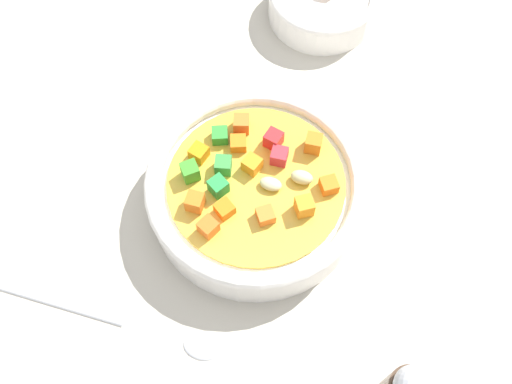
# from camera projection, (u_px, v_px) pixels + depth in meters

# --- Properties ---
(ground_plane) EXTENTS (1.40, 1.40, 0.02)m
(ground_plane) POSITION_uv_depth(u_px,v_px,m) (256.00, 207.00, 0.58)
(ground_plane) COLOR #BAB2A0
(soup_bowl_main) EXTENTS (0.20, 0.20, 0.06)m
(soup_bowl_main) POSITION_uv_depth(u_px,v_px,m) (256.00, 190.00, 0.55)
(soup_bowl_main) COLOR white
(soup_bowl_main) RESTS_ON ground_plane
(spoon) EXTENTS (0.12, 0.20, 0.01)m
(spoon) POSITION_uv_depth(u_px,v_px,m) (126.00, 324.00, 0.52)
(spoon) COLOR silver
(spoon) RESTS_ON ground_plane
(side_bowl_small) EXTENTS (0.12, 0.12, 0.05)m
(side_bowl_small) POSITION_uv_depth(u_px,v_px,m) (323.00, 2.00, 0.66)
(side_bowl_small) COLOR white
(side_bowl_small) RESTS_ON ground_plane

